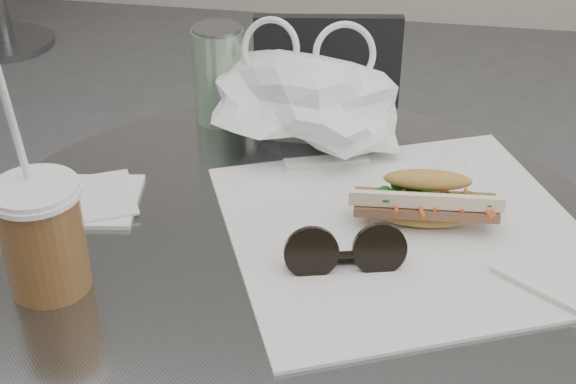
% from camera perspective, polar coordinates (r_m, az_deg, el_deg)
% --- Properties ---
extents(chair_far, '(0.38, 0.40, 0.72)m').
position_cam_1_polar(chair_far, '(1.68, 2.69, -2.07)').
color(chair_far, '#2C2C2E').
rests_on(chair_far, ground).
extents(sandwich_paper, '(0.51, 0.50, 0.00)m').
position_cam_1_polar(sandwich_paper, '(0.93, 8.36, -2.70)').
color(sandwich_paper, white).
rests_on(sandwich_paper, cafe_table).
extents(banh_mi, '(0.21, 0.09, 0.07)m').
position_cam_1_polar(banh_mi, '(0.92, 9.77, -0.57)').
color(banh_mi, tan).
rests_on(banh_mi, sandwich_paper).
extents(iced_coffee, '(0.09, 0.09, 0.26)m').
position_cam_1_polar(iced_coffee, '(0.84, -17.03, -2.96)').
color(iced_coffee, olive).
rests_on(iced_coffee, cafe_table).
extents(sunglasses, '(0.13, 0.06, 0.06)m').
position_cam_1_polar(sunglasses, '(0.85, 4.07, -4.41)').
color(sunglasses, black).
rests_on(sunglasses, cafe_table).
extents(plastic_bag, '(0.25, 0.20, 0.12)m').
position_cam_1_polar(plastic_bag, '(1.07, 1.15, 6.35)').
color(plastic_bag, white).
rests_on(plastic_bag, cafe_table).
extents(napkin_stack, '(0.14, 0.14, 0.01)m').
position_cam_1_polar(napkin_stack, '(1.00, -13.92, -0.55)').
color(napkin_stack, white).
rests_on(napkin_stack, cafe_table).
extents(drink_can, '(0.07, 0.07, 0.14)m').
position_cam_1_polar(drink_can, '(1.14, -4.93, 8.35)').
color(drink_can, '#528C54').
rests_on(drink_can, cafe_table).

